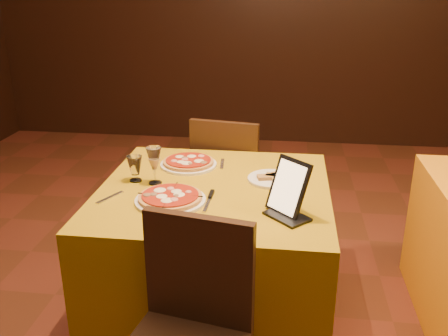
# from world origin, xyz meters

# --- Properties ---
(wall_back) EXTENTS (6.00, 0.01, 2.80)m
(wall_back) POSITION_xyz_m (0.00, 3.50, 1.40)
(wall_back) COLOR black
(wall_back) RESTS_ON floor
(main_table) EXTENTS (1.10, 1.10, 0.75)m
(main_table) POSITION_xyz_m (-0.19, 0.37, 0.38)
(main_table) COLOR #AA820A
(main_table) RESTS_ON floor
(chair_main_far) EXTENTS (0.44, 0.44, 0.91)m
(chair_main_far) POSITION_xyz_m (-0.19, 1.16, 0.46)
(chair_main_far) COLOR black
(chair_main_far) RESTS_ON floor
(pizza_near) EXTENTS (0.32, 0.32, 0.03)m
(pizza_near) POSITION_xyz_m (-0.36, 0.18, 0.77)
(pizza_near) COLOR white
(pizza_near) RESTS_ON main_table
(pizza_far) EXTENTS (0.30, 0.30, 0.03)m
(pizza_far) POSITION_xyz_m (-0.37, 0.64, 0.77)
(pizza_far) COLOR white
(pizza_far) RESTS_ON main_table
(cutlet_dish) EXTENTS (0.25, 0.25, 0.03)m
(cutlet_dish) POSITION_xyz_m (0.09, 0.49, 0.76)
(cutlet_dish) COLOR white
(cutlet_dish) RESTS_ON main_table
(wine_glass) EXTENTS (0.07, 0.07, 0.19)m
(wine_glass) POSITION_xyz_m (-0.48, 0.38, 0.84)
(wine_glass) COLOR tan
(wine_glass) RESTS_ON main_table
(water_glass) EXTENTS (0.07, 0.07, 0.13)m
(water_glass) POSITION_xyz_m (-0.59, 0.40, 0.81)
(water_glass) COLOR silver
(water_glass) RESTS_ON main_table
(tablet) EXTENTS (0.20, 0.20, 0.23)m
(tablet) POSITION_xyz_m (0.17, 0.13, 0.87)
(tablet) COLOR black
(tablet) RESTS_ON main_table
(knife) EXTENTS (0.02, 0.19, 0.01)m
(knife) POSITION_xyz_m (-0.19, 0.18, 0.75)
(knife) COLOR #B6B5BC
(knife) RESTS_ON main_table
(fork_near) EXTENTS (0.09, 0.15, 0.01)m
(fork_near) POSITION_xyz_m (-0.64, 0.18, 0.75)
(fork_near) COLOR silver
(fork_near) RESTS_ON main_table
(fork_far) EXTENTS (0.03, 0.16, 0.01)m
(fork_far) POSITION_xyz_m (-0.19, 0.68, 0.75)
(fork_far) COLOR #B6B8BE
(fork_far) RESTS_ON main_table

